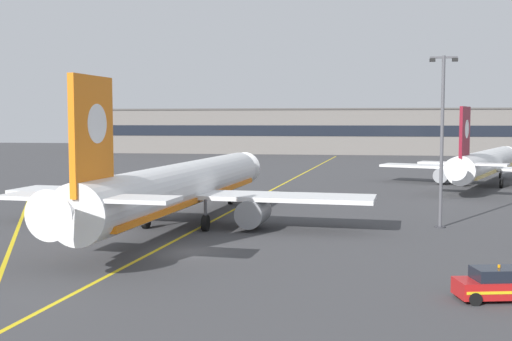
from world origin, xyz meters
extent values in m
plane|color=#3D3D3F|center=(0.00, 0.00, 0.00)|extent=(400.00, 400.00, 0.00)
cube|color=yellow|center=(0.00, 30.00, 0.00)|extent=(14.22, 179.48, 0.01)
cube|color=yellow|center=(-14.00, 2.00, 0.00)|extent=(26.34, 54.17, 0.01)
cylinder|color=white|center=(-3.12, 10.43, 3.50)|extent=(6.97, 36.20, 3.80)
cone|color=white|center=(-1.41, 29.66, 3.50)|extent=(3.83, 2.91, 3.61)
cone|color=white|center=(-4.84, -8.89, 3.90)|extent=(3.09, 3.04, 2.85)
cube|color=orange|center=(-3.12, 10.43, 2.46)|extent=(6.64, 33.32, 0.44)
cube|color=black|center=(-1.58, 27.76, 4.17)|extent=(2.94, 1.35, 0.60)
cube|color=white|center=(-3.07, 11.03, 2.65)|extent=(32.30, 7.62, 0.36)
cylinder|color=gray|center=(-9.33, 10.58, 1.43)|extent=(2.61, 3.79, 2.30)
cylinder|color=black|center=(-9.17, 12.42, 1.43)|extent=(1.96, 0.35, 1.95)
cylinder|color=gray|center=(3.02, 9.48, 1.43)|extent=(2.61, 3.79, 2.30)
cylinder|color=black|center=(3.18, 11.33, 1.43)|extent=(1.96, 0.35, 1.95)
cube|color=orange|center=(-4.52, -5.31, 8.05)|extent=(0.82, 4.82, 7.20)
cylinder|color=white|center=(-4.49, -5.01, 8.77)|extent=(0.65, 2.43, 2.40)
cube|color=white|center=(-4.57, -5.90, 4.36)|extent=(11.20, 3.76, 0.24)
cylinder|color=#4C4C51|center=(-1.84, 24.87, 1.48)|extent=(0.24, 0.24, 1.60)
cylinder|color=black|center=(-1.84, 24.87, 0.45)|extent=(0.48, 0.93, 0.90)
cylinder|color=#4C4C51|center=(-5.89, 8.67, 1.77)|extent=(0.24, 0.24, 1.60)
cylinder|color=black|center=(-5.89, 8.67, 0.65)|extent=(0.51, 1.33, 1.30)
cylinder|color=#4C4C51|center=(-0.71, 8.21, 1.77)|extent=(0.24, 0.24, 1.60)
cylinder|color=black|center=(-0.71, 8.21, 0.65)|extent=(0.51, 1.33, 1.30)
cylinder|color=white|center=(29.12, 49.05, 3.18)|extent=(14.90, 31.83, 3.46)
cone|color=white|center=(35.38, 65.45, 3.18)|extent=(3.91, 3.38, 3.28)
cone|color=white|center=(22.83, 32.56, 3.55)|extent=(3.33, 3.30, 2.59)
cube|color=#DBBC66|center=(29.12, 49.05, 2.23)|extent=(13.91, 29.36, 0.40)
cube|color=black|center=(34.77, 63.84, 3.79)|extent=(2.78, 1.86, 0.55)
cube|color=white|center=(29.32, 49.56, 2.41)|extent=(28.76, 14.46, 0.33)
cylinder|color=gray|center=(23.72, 50.72, 1.30)|extent=(3.12, 3.81, 2.09)
cylinder|color=black|center=(24.32, 52.29, 1.30)|extent=(1.72, 0.79, 1.78)
cube|color=maroon|center=(24.00, 35.62, 7.32)|extent=(1.90, 4.21, 6.55)
cylinder|color=white|center=(24.10, 35.87, 7.98)|extent=(1.15, 2.18, 2.18)
cube|color=white|center=(23.81, 35.11, 3.96)|extent=(10.26, 5.95, 0.22)
cylinder|color=#4C4C51|center=(33.83, 61.37, 1.34)|extent=(0.22, 0.22, 1.46)
cylinder|color=black|center=(33.83, 61.37, 0.41)|extent=(0.63, 0.89, 0.82)
cylinder|color=#4C4C51|center=(26.26, 48.19, 1.61)|extent=(0.22, 0.22, 1.46)
cylinder|color=black|center=(26.26, 48.19, 0.59)|extent=(0.76, 1.23, 1.18)
cylinder|color=#4C4C51|center=(30.68, 46.50, 1.61)|extent=(0.22, 0.22, 1.46)
cylinder|color=black|center=(30.68, 46.50, 0.59)|extent=(0.76, 1.23, 1.18)
cylinder|color=#515156|center=(18.37, 12.85, 7.15)|extent=(0.28, 0.28, 14.30)
cylinder|color=#333338|center=(18.37, 12.85, 0.05)|extent=(0.90, 0.90, 0.10)
cube|color=#515156|center=(18.37, 12.85, 14.15)|extent=(2.20, 0.16, 0.16)
cube|color=black|center=(17.47, 12.85, 13.95)|extent=(0.44, 0.36, 0.28)
cube|color=black|center=(19.27, 12.85, 13.95)|extent=(0.44, 0.36, 0.28)
cube|color=red|center=(18.32, -9.14, 0.62)|extent=(4.49, 2.67, 0.84)
cube|color=black|center=(18.22, -9.16, 1.34)|extent=(2.60, 2.05, 0.60)
cylinder|color=orange|center=(18.32, -9.14, 1.72)|extent=(0.14, 0.14, 0.14)
cube|color=yellow|center=(18.32, -9.14, 0.62)|extent=(4.29, 2.66, 0.14)
cylinder|color=black|center=(17.00, -10.33, 0.32)|extent=(0.67, 0.35, 0.64)
cylinder|color=black|center=(16.61, -8.61, 0.32)|extent=(0.67, 0.35, 0.64)
cone|color=orange|center=(-0.94, 27.45, 0.28)|extent=(0.36, 0.36, 0.55)
cylinder|color=white|center=(-0.94, 27.45, 0.30)|extent=(0.23, 0.23, 0.07)
cube|color=orange|center=(-0.94, 27.45, 0.01)|extent=(0.44, 0.44, 0.03)
cube|color=slate|center=(-2.55, 132.44, 5.92)|extent=(128.81, 12.00, 11.83)
cube|color=black|center=(-2.55, 126.39, 6.32)|extent=(123.66, 0.12, 2.80)
cube|color=#4E4A47|center=(-2.55, 132.44, 12.03)|extent=(129.21, 12.40, 0.40)
camera|label=1|loc=(11.02, -41.89, 8.95)|focal=44.80mm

